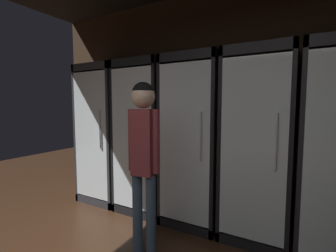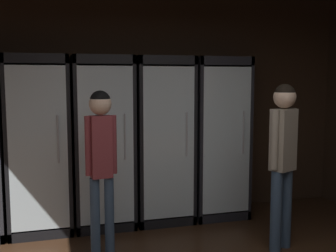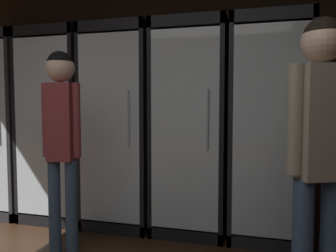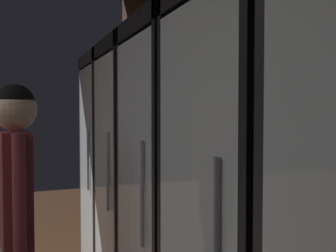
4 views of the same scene
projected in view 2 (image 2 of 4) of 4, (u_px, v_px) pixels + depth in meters
The scene contains 7 objects.
wall_back at pixel (146, 103), 5.13m from camera, with size 6.00×0.06×2.80m, color #382619.
cooler_left at pixel (39, 147), 4.55m from camera, with size 0.67×0.61×1.96m.
cooler_center at pixel (103, 144), 4.73m from camera, with size 0.67×0.61×1.96m.
cooler_right at pixel (162, 142), 4.92m from camera, with size 0.67×0.61×1.96m.
cooler_far_right at pixel (216, 139), 5.11m from camera, with size 0.67×0.61×1.96m.
shopper_near at pixel (101, 151), 3.84m from camera, with size 0.30×0.21×1.59m.
shopper_far at pixel (283, 149), 4.02m from camera, with size 0.34×0.25×1.65m.
Camera 2 is at (-1.12, -1.98, 1.70)m, focal length 43.93 mm.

